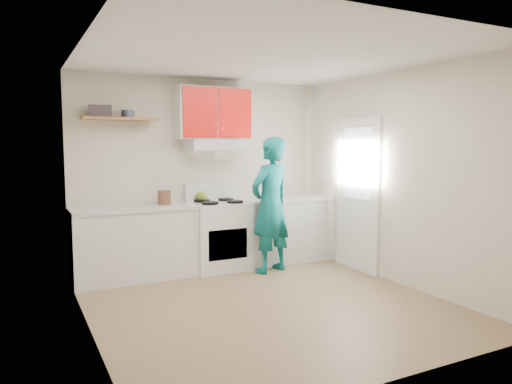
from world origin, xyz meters
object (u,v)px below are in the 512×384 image
tin (128,114)px  person (270,205)px  stove (219,236)px  kettle (202,196)px  crock (164,198)px

tin → person: size_ratio=0.09×
stove → kettle: bearing=131.2°
kettle → crock: bearing=-150.0°
stove → tin: 2.00m
kettle → person: size_ratio=0.10×
kettle → person: (0.73, -0.63, -0.09)m
stove → kettle: 0.59m
tin → kettle: tin is taller
person → kettle: bearing=-60.1°
kettle → stove: bearing=-28.8°
tin → person: tin is taller
tin → kettle: (0.97, -0.01, -1.09)m
crock → person: 1.40m
tin → kettle: size_ratio=0.91×
stove → person: bearing=-37.7°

